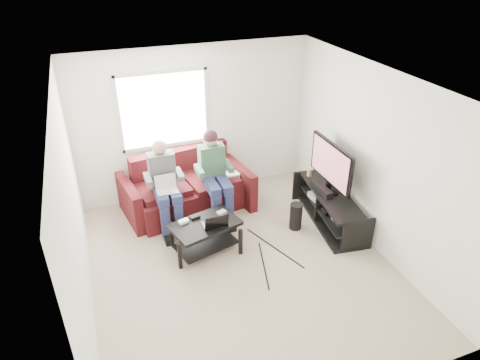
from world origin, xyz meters
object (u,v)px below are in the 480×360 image
tv (331,164)px  end_table (232,190)px  coffee_table (205,230)px  subwoofer (296,216)px  tv_stand (329,209)px  sofa (186,190)px

tv → end_table: 1.75m
coffee_table → end_table: bearing=53.4°
subwoofer → end_table: size_ratio=0.73×
tv_stand → tv: 0.76m
coffee_table → tv: 2.16m
coffee_table → end_table: 1.32m
sofa → end_table: size_ratio=3.59×
subwoofer → coffee_table: bearing=-178.6°
tv → end_table: (-1.27, 0.96, -0.73)m
tv_stand → end_table: end_table is taller
sofa → end_table: (0.77, -0.15, -0.07)m
sofa → coffee_table: 1.21m
tv_stand → sofa: bearing=149.5°
coffee_table → tv_stand: size_ratio=0.64×
sofa → subwoofer: size_ratio=4.91×
tv_stand → subwoofer: bearing=177.0°
coffee_table → tv: bearing=2.9°
sofa → end_table: sofa is taller
end_table → subwoofer: bearing=-55.9°
tv_stand → tv: (-0.00, 0.10, 0.76)m
tv → subwoofer: 0.97m
tv_stand → end_table: (-1.27, 1.06, 0.03)m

